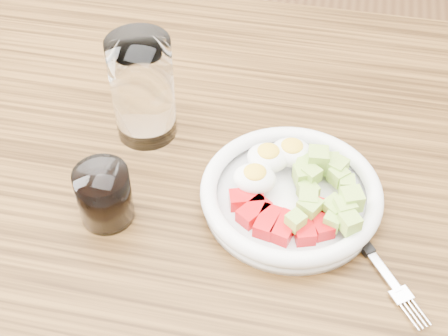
# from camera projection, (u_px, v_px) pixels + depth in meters

# --- Properties ---
(dining_table) EXTENTS (1.50, 0.90, 0.77)m
(dining_table) POSITION_uv_depth(u_px,v_px,m) (230.00, 239.00, 0.86)
(dining_table) COLOR brown
(dining_table) RESTS_ON ground
(bowl) EXTENTS (0.22, 0.22, 0.06)m
(bowl) POSITION_uv_depth(u_px,v_px,m) (292.00, 191.00, 0.76)
(bowl) COLOR white
(bowl) RESTS_ON dining_table
(fork) EXTENTS (0.13, 0.17, 0.01)m
(fork) POSITION_uv_depth(u_px,v_px,m) (361.00, 241.00, 0.73)
(fork) COLOR black
(fork) RESTS_ON dining_table
(water_glass) EXTENTS (0.08, 0.08, 0.15)m
(water_glass) POSITION_uv_depth(u_px,v_px,m) (143.00, 89.00, 0.81)
(water_glass) COLOR white
(water_glass) RESTS_ON dining_table
(coffee_glass) EXTENTS (0.06, 0.06, 0.07)m
(coffee_glass) POSITION_uv_depth(u_px,v_px,m) (104.00, 195.00, 0.73)
(coffee_glass) COLOR white
(coffee_glass) RESTS_ON dining_table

